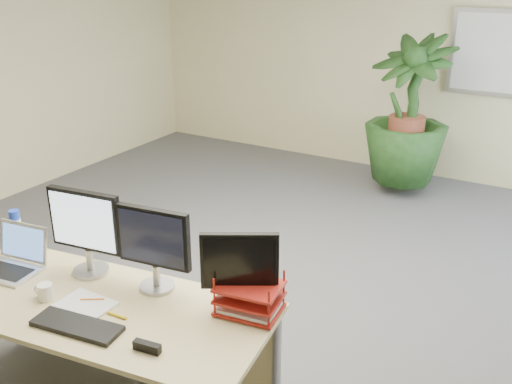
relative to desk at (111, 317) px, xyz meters
The scene contains 17 objects.
floor 1.13m from the desk, 81.70° to the left, with size 8.00×8.00×0.00m, color #4B4A50.
back_wall 5.01m from the desk, 88.39° to the left, with size 7.00×0.04×2.70m, color beige.
whiteboard 5.19m from the desk, 74.77° to the left, with size 1.30×0.04×0.95m.
desk is the anchor object (origin of this frame).
floor_plant 4.23m from the desk, 83.59° to the left, with size 0.84×0.84×1.50m, color #153513.
monitor_left 0.54m from the desk, 153.63° to the left, with size 0.47×0.21×0.53m.
monitor_right 0.52m from the desk, 42.71° to the left, with size 0.44×0.20×0.49m.
monitor_dark 0.87m from the desk, 17.80° to the left, with size 0.37×0.23×0.45m.
laptop 0.73m from the desk, behind, with size 0.39×0.35×0.25m.
keyboard 0.38m from the desk, 73.50° to the right, with size 0.48×0.16×0.03m, color black.
coffee_mug 0.39m from the desk, 140.21° to the right, with size 0.12×0.08×0.09m.
spiral_notebook 0.23m from the desk, 96.13° to the right, with size 0.30×0.22×0.01m, color silver.
orange_pen 0.20m from the desk, 97.07° to the right, with size 0.01×0.01×0.13m, color orange.
yellow_highlighter 0.30m from the desk, 35.47° to the right, with size 0.02×0.02×0.12m, color yellow.
water_bottle 0.92m from the desk, behind, with size 0.07×0.07×0.28m.
letter_tray 0.85m from the desk, 17.46° to the left, with size 0.36×0.29×0.16m.
stapler 0.63m from the desk, 28.52° to the right, with size 0.14×0.04×0.05m, color black.
Camera 1 is at (1.96, -2.92, 2.47)m, focal length 40.00 mm.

